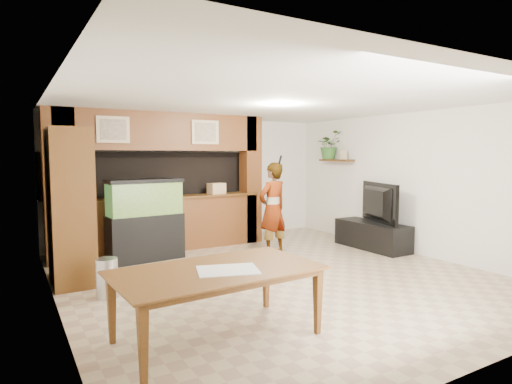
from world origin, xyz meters
TOP-DOWN VIEW (x-y plane):
  - floor at (0.00, 0.00)m, footprint 6.50×6.50m
  - ceiling at (0.00, 0.00)m, footprint 6.50×6.50m
  - wall_back at (0.00, 3.25)m, footprint 6.00×0.00m
  - wall_left at (-3.00, 0.00)m, footprint 0.00×6.50m
  - wall_right at (3.00, 0.00)m, footprint 0.00×6.50m
  - partition at (-0.95, 2.64)m, footprint 4.20×0.99m
  - wall_clock at (-2.97, 1.00)m, footprint 0.05×0.25m
  - wall_shelf at (2.85, 1.95)m, footprint 0.25×0.90m
  - pantry_cabinet at (-2.70, 1.14)m, footprint 0.55×0.90m
  - trash_can at (-2.41, 0.26)m, footprint 0.28×0.28m
  - aquarium at (-1.42, 1.95)m, footprint 1.27×0.48m
  - tv_stand at (2.65, 0.64)m, footprint 0.56×1.54m
  - television at (2.65, 0.64)m, footprint 0.61×1.32m
  - photo_frame at (2.85, 1.72)m, footprint 0.07×0.15m
  - potted_plant at (2.82, 2.17)m, footprint 0.58×0.50m
  - person at (0.70, 1.18)m, footprint 0.68×0.52m
  - microphone at (0.75, 1.02)m, footprint 0.04×0.10m
  - dining_table at (-1.71, -1.60)m, footprint 2.07×1.23m
  - newspaper_a at (-1.65, -1.68)m, footprint 0.68×0.58m
  - counter_box at (0.17, 2.45)m, footprint 0.36×0.27m

SIDE VIEW (x-z plane):
  - floor at x=0.00m, z-range 0.00..0.00m
  - trash_can at x=-2.41m, z-range 0.00..0.51m
  - tv_stand at x=2.65m, z-range 0.00..0.51m
  - dining_table at x=-1.71m, z-range 0.00..0.71m
  - aquarium at x=-1.42m, z-range -0.02..1.39m
  - newspaper_a at x=-1.65m, z-range 0.71..0.72m
  - person at x=0.70m, z-range 0.00..1.68m
  - television at x=2.65m, z-range 0.51..1.28m
  - pantry_cabinet at x=-2.70m, z-range 0.00..2.19m
  - counter_box at x=0.17m, z-range 1.04..1.26m
  - wall_back at x=0.00m, z-range -1.70..4.30m
  - wall_left at x=-3.00m, z-range -1.95..4.55m
  - wall_right at x=3.00m, z-range -1.95..4.55m
  - partition at x=-0.95m, z-range 0.01..2.61m
  - wall_shelf at x=2.85m, z-range 1.68..1.72m
  - microphone at x=0.75m, z-range 1.65..1.81m
  - photo_frame at x=2.85m, z-range 1.72..1.92m
  - wall_clock at x=-2.97m, z-range 1.77..2.02m
  - potted_plant at x=2.82m, z-range 1.72..2.35m
  - ceiling at x=0.00m, z-range 2.60..2.60m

